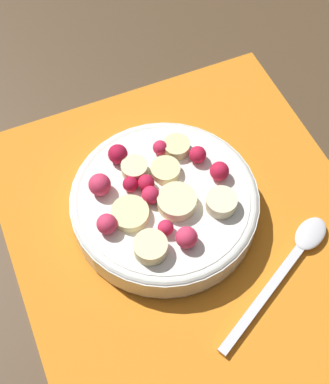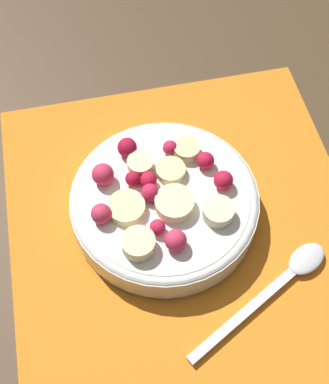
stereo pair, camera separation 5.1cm
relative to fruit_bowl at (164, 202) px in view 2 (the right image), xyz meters
name	(u,v)px [view 2 (the right image)]	position (x,y,z in m)	size (l,w,h in m)	color
ground_plane	(190,249)	(0.04, 0.02, -0.03)	(3.00, 3.00, 0.00)	#4C3823
placemat	(190,248)	(0.04, 0.02, -0.02)	(0.42, 0.35, 0.01)	orange
fruit_bowl	(164,202)	(0.00, 0.00, 0.00)	(0.19, 0.19, 0.05)	silver
spoon	(285,278)	(0.09, 0.10, -0.02)	(0.10, 0.16, 0.01)	silver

